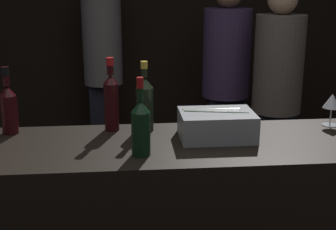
# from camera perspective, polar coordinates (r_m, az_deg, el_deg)

# --- Properties ---
(wall_back_chalkboard) EXTENTS (6.40, 0.06, 2.80)m
(wall_back_chalkboard) POSITION_cam_1_polar(r_m,az_deg,el_deg) (4.49, -3.03, 12.39)
(wall_back_chalkboard) COLOR black
(wall_back_chalkboard) RESTS_ON ground_plane
(ice_bin_with_bottles) EXTENTS (0.33, 0.24, 0.13)m
(ice_bin_with_bottles) POSITION_cam_1_polar(r_m,az_deg,el_deg) (2.13, 5.91, -1.01)
(ice_bin_with_bottles) COLOR #9EA0A5
(ice_bin_with_bottles) RESTS_ON bar_counter
(wine_glass) EXTENTS (0.09, 0.09, 0.16)m
(wine_glass) POSITION_cam_1_polar(r_m,az_deg,el_deg) (2.42, 19.36, 1.50)
(wine_glass) COLOR silver
(wine_glass) RESTS_ON bar_counter
(candle_votive) EXTENTS (0.07, 0.07, 0.05)m
(candle_votive) POSITION_cam_1_polar(r_m,az_deg,el_deg) (2.07, -3.23, -2.64)
(candle_votive) COLOR silver
(candle_votive) RESTS_ON bar_counter
(red_wine_bottle_burgundy) EXTENTS (0.08, 0.08, 0.33)m
(red_wine_bottle_burgundy) POSITION_cam_1_polar(r_m,az_deg,el_deg) (1.90, -3.34, -1.33)
(red_wine_bottle_burgundy) COLOR black
(red_wine_bottle_burgundy) RESTS_ON bar_counter
(red_wine_bottle_black_foil) EXTENTS (0.08, 0.08, 0.32)m
(red_wine_bottle_black_foil) POSITION_cam_1_polar(r_m,az_deg,el_deg) (2.29, -18.85, 0.95)
(red_wine_bottle_black_foil) COLOR black
(red_wine_bottle_black_foil) RESTS_ON bar_counter
(red_wine_bottle_tall) EXTENTS (0.07, 0.07, 0.35)m
(red_wine_bottle_tall) POSITION_cam_1_polar(r_m,az_deg,el_deg) (2.22, -6.94, 1.88)
(red_wine_bottle_tall) COLOR black
(red_wine_bottle_tall) RESTS_ON bar_counter
(champagne_bottle) EXTENTS (0.08, 0.08, 0.33)m
(champagne_bottle) POSITION_cam_1_polar(r_m,az_deg,el_deg) (2.21, -2.87, 1.54)
(champagne_bottle) COLOR black
(champagne_bottle) RESTS_ON bar_counter
(person_in_hoodie) EXTENTS (0.36, 0.36, 1.67)m
(person_in_hoodie) POSITION_cam_1_polar(r_m,az_deg,el_deg) (3.51, 13.14, 3.17)
(person_in_hoodie) COLOR black
(person_in_hoodie) RESTS_ON ground_plane
(person_blond_tee) EXTENTS (0.38, 0.38, 1.69)m
(person_blond_tee) POSITION_cam_1_polar(r_m,az_deg,el_deg) (3.87, 7.07, 4.73)
(person_blond_tee) COLOR black
(person_blond_tee) RESTS_ON ground_plane
(person_grey_polo) EXTENTS (0.33, 0.33, 1.77)m
(person_grey_polo) POSITION_cam_1_polar(r_m,az_deg,el_deg) (4.12, -7.92, 6.28)
(person_grey_polo) COLOR black
(person_grey_polo) RESTS_ON ground_plane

